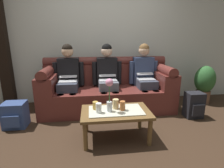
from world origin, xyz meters
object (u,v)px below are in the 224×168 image
Objects in this scene: couch at (108,89)px; coffee_table at (116,114)px; cup_far_center at (95,105)px; cup_near_left at (122,106)px; person_right at (144,74)px; cup_far_left at (116,104)px; flower_vase at (109,92)px; cup_near_right at (99,108)px; person_left at (68,76)px; backpack_left at (15,115)px; potted_plant at (204,83)px; person_middle at (107,75)px; backpack_right at (194,105)px.

couch is 1.08m from coffee_table.
cup_near_left is at bearing -11.63° from cup_far_center.
person_right is 1.26m from cup_far_left.
cup_near_right is (-0.14, -0.03, -0.19)m from flower_vase.
couch is 1.96× the size of person_left.
potted_plant reaches higher than backpack_left.
person_right reaches higher than cup_far_center.
couch is at bearing -179.30° from potted_plant.
person_middle reaches higher than coffee_table.
person_middle reaches higher than cup_near_right.
backpack_right is (1.41, -0.61, -0.44)m from person_middle.
person_middle reaches higher than couch.
cup_far_center reaches higher than backpack_right.
couch reaches higher than cup_far_center.
person_left is 1.43m from person_right.
cup_near_left reaches higher than backpack_right.
potted_plant is at bearing 1.27° from person_right.
person_middle is (0.72, 0.00, -0.00)m from person_left.
person_right is at bearing -0.01° from person_middle.
cup_near_right is (-0.23, -1.13, 0.10)m from couch.
cup_far_center is 1.74m from backpack_right.
potted_plant is at bearing 46.64° from backpack_right.
cup_far_left is at bearing -152.39° from potted_plant.
cup_near_left is at bearing 4.98° from flower_vase.
couch reaches higher than backpack_right.
couch is 2.67× the size of coffee_table.
cup_far_left is (-0.08, 0.07, 0.00)m from cup_near_left.
person_middle is 1.07m from cup_far_center.
cup_near_left is 0.36m from cup_far_center.
couch is at bearing 90.00° from coffee_table.
backpack_right is (0.70, -0.61, -0.44)m from person_right.
cup_far_center is 1.30m from backpack_left.
backpack_left is (-1.55, 0.50, -0.28)m from cup_near_left.
cup_far_left is 1.56m from backpack_left.
person_right is at bearing 55.22° from cup_far_left.
coffee_table is 0.26m from cup_near_right.
couch is at bearing 94.46° from cup_near_left.
person_left is 1.27m from cup_far_left.
potted_plant is (1.30, 0.03, -0.23)m from person_right.
person_middle is 2.80× the size of backpack_right.
potted_plant is (2.24, 1.16, -0.04)m from cup_near_right.
potted_plant is (2.28, 1.05, -0.03)m from cup_far_center.
potted_plant is at bearing 28.75° from coffee_table.
person_right is at bearing 53.99° from flower_vase.
cup_far_left reaches higher than backpack_right.
backpack_left is 2.88m from backpack_right.
cup_far_left is (0.01, -1.03, 0.10)m from couch.
flower_vase is 0.55× the size of potted_plant.
cup_near_right is at bearing -154.97° from cup_far_left.
person_left is at bearing 163.99° from backpack_right.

